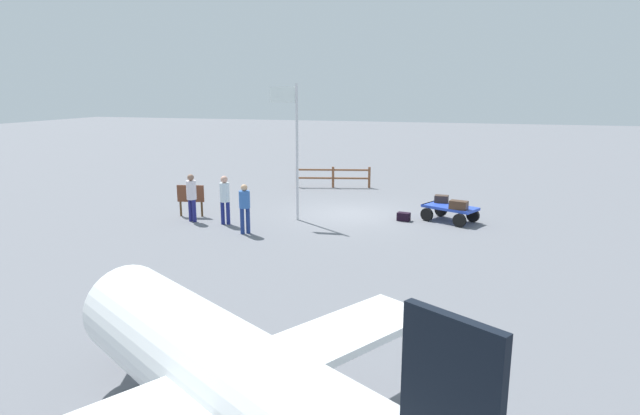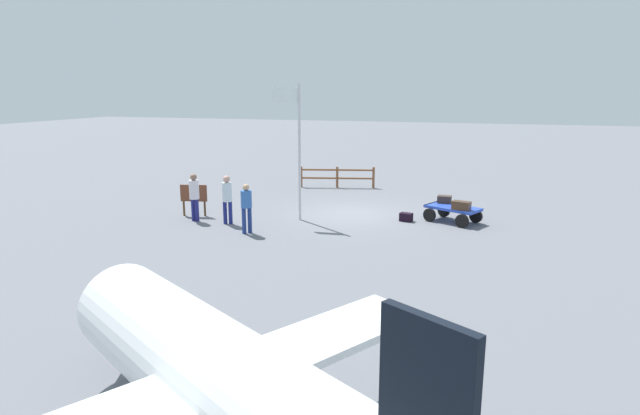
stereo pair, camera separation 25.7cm
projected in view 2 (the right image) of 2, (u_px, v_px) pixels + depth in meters
name	position (u px, v px, depth m)	size (l,w,h in m)	color
ground_plane	(353.00, 214.00, 21.02)	(120.00, 120.00, 0.00)	slate
luggage_cart	(452.00, 211.00, 19.68)	(2.15, 1.82, 0.59)	blue
suitcase_tan	(461.00, 206.00, 19.09)	(0.70, 0.50, 0.31)	#462F20
suitcase_grey	(444.00, 199.00, 20.24)	(0.52, 0.38, 0.27)	#3C2E26
suitcase_maroon	(406.00, 217.00, 19.85)	(0.50, 0.38, 0.31)	black
worker_lead	(246.00, 204.00, 18.00)	(0.52, 0.52, 1.70)	navy
worker_trailing	(227.00, 196.00, 19.26)	(0.41, 0.41, 1.78)	navy
worker_supervisor	(194.00, 193.00, 19.68)	(0.45, 0.45, 1.78)	navy
airplane_near	(216.00, 377.00, 6.86)	(7.31, 6.11, 3.13)	white
flagpole	(296.00, 139.00, 19.48)	(1.06, 0.13, 5.00)	silver
signboard	(194.00, 195.00, 20.57)	(1.03, 0.28, 1.21)	#4C3319
wooden_fence	(337.00, 176.00, 26.53)	(3.61, 0.98, 1.04)	brown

